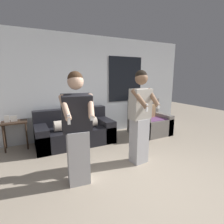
% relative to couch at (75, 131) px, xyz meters
% --- Properties ---
extents(ground_plane, '(14.00, 14.00, 0.00)m').
position_rel_couch_xyz_m(ground_plane, '(0.53, -2.48, -0.30)').
color(ground_plane, tan).
extents(wall_back, '(6.26, 0.07, 2.70)m').
position_rel_couch_xyz_m(wall_back, '(0.55, 0.49, 1.06)').
color(wall_back, silver).
rests_on(wall_back, ground_plane).
extents(couch, '(1.84, 0.90, 0.83)m').
position_rel_couch_xyz_m(couch, '(0.00, 0.00, 0.00)').
color(couch, black).
rests_on(couch, ground_plane).
extents(armchair, '(0.99, 0.86, 0.98)m').
position_rel_couch_xyz_m(armchair, '(2.11, -0.24, 0.03)').
color(armchair, slate).
rests_on(armchair, ground_plane).
extents(side_table, '(0.52, 0.36, 0.80)m').
position_rel_couch_xyz_m(side_table, '(-1.30, 0.24, 0.24)').
color(side_table, '#332319').
rests_on(side_table, ground_plane).
extents(person_left, '(0.49, 0.51, 1.72)m').
position_rel_couch_xyz_m(person_left, '(-0.38, -1.68, 0.58)').
color(person_left, '#B2B2B7').
rests_on(person_left, ground_plane).
extents(person_right, '(0.46, 0.49, 1.75)m').
position_rel_couch_xyz_m(person_right, '(0.85, -1.53, 0.61)').
color(person_right, '#B2B2B7').
rests_on(person_right, ground_plane).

